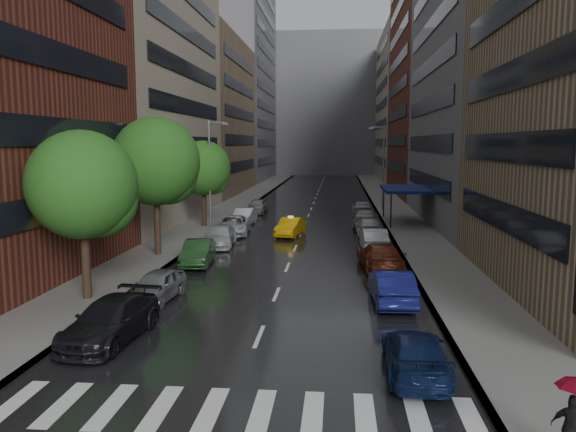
{
  "coord_description": "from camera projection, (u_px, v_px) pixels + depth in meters",
  "views": [
    {
      "loc": [
        2.9,
        -16.27,
        7.26
      ],
      "look_at": [
        0.0,
        16.38,
        3.0
      ],
      "focal_mm": 35.0,
      "sensor_mm": 36.0,
      "label": 1
    }
  ],
  "objects": [
    {
      "name": "sidewalk_left",
      "position": [
        238.0,
        203.0,
        67.43
      ],
      "size": [
        4.0,
        140.0,
        0.15
      ],
      "primitive_type": "cube",
      "color": "gray",
      "rests_on": "ground"
    },
    {
      "name": "tree_far",
      "position": [
        203.0,
        168.0,
        48.07
      ],
      "size": [
        4.71,
        4.71,
        7.51
      ],
      "color": "#382619",
      "rests_on": "ground"
    },
    {
      "name": "parked_cars_right",
      "position": [
        374.0,
        239.0,
        38.52
      ],
      "size": [
        2.66,
        44.15,
        1.6
      ],
      "color": "#0D1A3E",
      "rests_on": "ground"
    },
    {
      "name": "ground",
      "position": [
        241.0,
        381.0,
        17.26
      ],
      "size": [
        220.0,
        220.0,
        0.0
      ],
      "primitive_type": "plane",
      "color": "gray",
      "rests_on": "ground"
    },
    {
      "name": "road",
      "position": [
        313.0,
        205.0,
        66.65
      ],
      "size": [
        14.0,
        140.0,
        0.01
      ],
      "primitive_type": "cube",
      "color": "black",
      "rests_on": "ground"
    },
    {
      "name": "tree_near",
      "position": [
        82.0,
        185.0,
        25.31
      ],
      "size": [
        4.94,
        4.94,
        7.88
      ],
      "color": "#382619",
      "rests_on": "ground"
    },
    {
      "name": "sidewalk_right",
      "position": [
        389.0,
        205.0,
        65.85
      ],
      "size": [
        4.0,
        140.0,
        0.15
      ],
      "primitive_type": "cube",
      "color": "gray",
      "rests_on": "ground"
    },
    {
      "name": "ped_red_umbrella",
      "position": [
        574.0,
        412.0,
        12.45
      ],
      "size": [
        0.97,
        0.86,
        2.01
      ],
      "color": "black",
      "rests_on": "sidewalk_right"
    },
    {
      "name": "buildings_right",
      "position": [
        436.0,
        81.0,
        70.02
      ],
      "size": [
        8.05,
        109.1,
        36.0
      ],
      "color": "#937A5B",
      "rests_on": "ground"
    },
    {
      "name": "street_lamp_left",
      "position": [
        211.0,
        172.0,
        46.94
      ],
      "size": [
        1.74,
        0.22,
        9.0
      ],
      "color": "gray",
      "rests_on": "sidewalk_left"
    },
    {
      "name": "street_lamp_right",
      "position": [
        383.0,
        165.0,
        60.4
      ],
      "size": [
        1.74,
        0.22,
        9.0
      ],
      "color": "gray",
      "rests_on": "sidewalk_right"
    },
    {
      "name": "buildings_left",
      "position": [
        204.0,
        77.0,
        74.58
      ],
      "size": [
        8.0,
        108.0,
        38.0
      ],
      "color": "maroon",
      "rests_on": "ground"
    },
    {
      "name": "parked_cars_left",
      "position": [
        216.0,
        238.0,
        38.68
      ],
      "size": [
        2.85,
        43.24,
        1.54
      ],
      "color": "black",
      "rests_on": "ground"
    },
    {
      "name": "crosswalk",
      "position": [
        236.0,
        411.0,
        15.27
      ],
      "size": [
        13.15,
        2.8,
        0.01
      ],
      "color": "silver",
      "rests_on": "ground"
    },
    {
      "name": "tree_mid",
      "position": [
        155.0,
        162.0,
        35.44
      ],
      "size": [
        5.6,
        5.6,
        8.92
      ],
      "color": "#382619",
      "rests_on": "ground"
    },
    {
      "name": "building_far",
      "position": [
        326.0,
        106.0,
        131.76
      ],
      "size": [
        40.0,
        14.0,
        32.0
      ],
      "primitive_type": "cube",
      "color": "slate",
      "rests_on": "ground"
    },
    {
      "name": "taxi",
      "position": [
        291.0,
        227.0,
        44.15
      ],
      "size": [
        2.31,
        4.56,
        1.43
      ],
      "primitive_type": "imported",
      "rotation": [
        0.0,
        0.0,
        -0.19
      ],
      "color": "#F8B60D",
      "rests_on": "ground"
    },
    {
      "name": "awning",
      "position": [
        405.0,
        189.0,
        50.64
      ],
      "size": [
        4.0,
        8.0,
        3.12
      ],
      "color": "navy",
      "rests_on": "sidewalk_right"
    }
  ]
}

